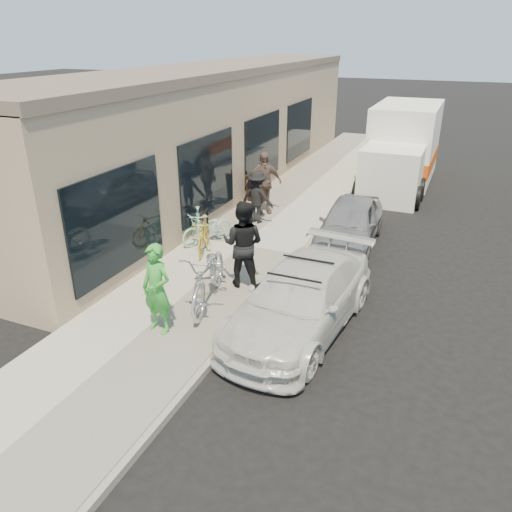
% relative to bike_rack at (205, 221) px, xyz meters
% --- Properties ---
extents(ground, '(120.00, 120.00, 0.00)m').
position_rel_bike_rack_xyz_m(ground, '(3.11, -3.07, -0.62)').
color(ground, black).
rests_on(ground, ground).
extents(sidewalk, '(3.00, 34.00, 0.15)m').
position_rel_bike_rack_xyz_m(sidewalk, '(1.11, -0.07, -0.55)').
color(sidewalk, '#A9A698').
rests_on(sidewalk, ground).
extents(curb, '(0.12, 34.00, 0.13)m').
position_rel_bike_rack_xyz_m(curb, '(2.66, -0.07, -0.56)').
color(curb, gray).
rests_on(curb, ground).
extents(storefront, '(3.60, 20.00, 4.22)m').
position_rel_bike_rack_xyz_m(storefront, '(-2.13, 4.92, 1.50)').
color(storefront, tan).
rests_on(storefront, ground).
extents(bike_rack, '(0.20, 0.54, 0.78)m').
position_rel_bike_rack_xyz_m(bike_rack, '(0.00, 0.00, 0.00)').
color(bike_rack, black).
rests_on(bike_rack, sidewalk).
extents(sandwich_board, '(0.60, 0.61, 0.92)m').
position_rel_bike_rack_xyz_m(sandwich_board, '(0.01, 3.44, -0.00)').
color(sandwich_board, '#331D0E').
rests_on(sandwich_board, sidewalk).
extents(sedan_white, '(2.20, 4.52, 1.31)m').
position_rel_bike_rack_xyz_m(sedan_white, '(3.68, -3.07, 0.01)').
color(sedan_white, silver).
rests_on(sedan_white, ground).
extents(sedan_silver, '(1.63, 3.70, 1.24)m').
position_rel_bike_rack_xyz_m(sedan_silver, '(3.56, 1.39, -0.00)').
color(sedan_silver, gray).
rests_on(sedan_silver, ground).
extents(moving_truck, '(2.22, 5.83, 2.86)m').
position_rel_bike_rack_xyz_m(moving_truck, '(3.92, 7.96, 0.65)').
color(moving_truck, white).
rests_on(moving_truck, ground).
extents(tandem_bike, '(1.32, 2.42, 1.21)m').
position_rel_bike_rack_xyz_m(tandem_bike, '(1.75, -3.09, 0.13)').
color(tandem_bike, silver).
rests_on(tandem_bike, sidewalk).
extents(woman_rider, '(0.68, 0.51, 1.71)m').
position_rel_bike_rack_xyz_m(woman_rider, '(1.38, -4.38, 0.38)').
color(woman_rider, green).
rests_on(woman_rider, sidewalk).
extents(man_standing, '(0.98, 0.80, 1.91)m').
position_rel_bike_rack_xyz_m(man_standing, '(2.05, -2.09, 0.48)').
color(man_standing, black).
rests_on(man_standing, sidewalk).
extents(cruiser_bike_a, '(1.21, 1.59, 0.95)m').
position_rel_bike_rack_xyz_m(cruiser_bike_a, '(0.06, -0.49, 0.00)').
color(cruiser_bike_a, '#8BD0BD').
rests_on(cruiser_bike_a, sidewalk).
extents(cruiser_bike_b, '(1.18, 1.60, 0.80)m').
position_rel_bike_rack_xyz_m(cruiser_bike_b, '(0.19, -0.26, -0.07)').
color(cruiser_bike_b, '#8BD0BD').
rests_on(cruiser_bike_b, sidewalk).
extents(cruiser_bike_c, '(0.87, 1.52, 0.88)m').
position_rel_bike_rack_xyz_m(cruiser_bike_c, '(0.37, -0.81, -0.03)').
color(cruiser_bike_c, gold).
rests_on(cruiser_bike_c, sidewalk).
extents(bystander_a, '(1.03, 0.67, 1.51)m').
position_rel_bike_rack_xyz_m(bystander_a, '(0.78, 1.70, 0.28)').
color(bystander_a, black).
rests_on(bystander_a, sidewalk).
extents(bystander_b, '(1.17, 1.01, 1.88)m').
position_rel_bike_rack_xyz_m(bystander_b, '(0.62, 2.56, 0.47)').
color(bystander_b, brown).
rests_on(bystander_b, sidewalk).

